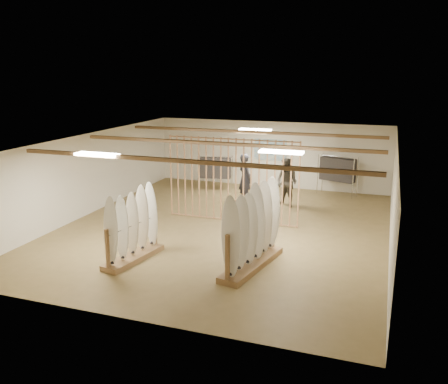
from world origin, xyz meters
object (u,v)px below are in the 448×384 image
(shopper_a, at_px, (245,175))
(shopper_b, at_px, (287,180))
(rack_right, at_px, (252,241))
(rack_left, at_px, (133,237))
(clothing_rack_b, at_px, (338,170))
(clothing_rack_a, at_px, (215,168))

(shopper_a, height_order, shopper_b, shopper_a)
(rack_right, relative_size, shopper_a, 1.25)
(rack_left, distance_m, clothing_rack_b, 9.67)
(rack_left, xyz_separation_m, clothing_rack_b, (4.33, 8.63, 0.41))
(rack_left, xyz_separation_m, clothing_rack_a, (-0.55, 7.75, 0.31))
(clothing_rack_a, bearing_deg, clothing_rack_b, -1.09)
(rack_left, relative_size, rack_right, 0.77)
(shopper_a, relative_size, shopper_b, 1.05)
(rack_right, bearing_deg, clothing_rack_b, 92.44)
(rack_right, distance_m, clothing_rack_a, 8.05)
(rack_left, relative_size, shopper_a, 0.97)
(clothing_rack_b, bearing_deg, rack_right, -79.32)
(rack_right, height_order, shopper_b, rack_right)
(shopper_a, bearing_deg, shopper_b, -139.11)
(rack_right, relative_size, shopper_b, 1.31)
(clothing_rack_a, distance_m, shopper_b, 3.57)
(clothing_rack_b, relative_size, shopper_b, 0.80)
(rack_right, distance_m, shopper_a, 6.18)
(clothing_rack_a, xyz_separation_m, shopper_a, (1.69, -1.32, 0.11))
(rack_right, xyz_separation_m, shopper_b, (-0.35, 5.81, 0.30))
(rack_left, height_order, shopper_b, shopper_b)
(shopper_b, bearing_deg, rack_left, -89.14)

